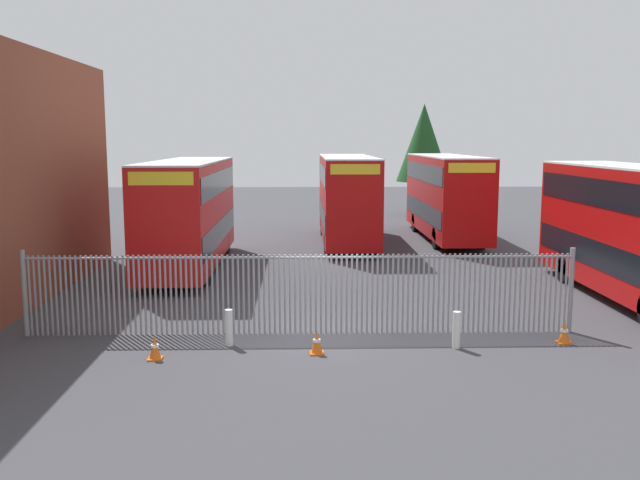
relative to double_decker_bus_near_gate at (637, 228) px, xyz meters
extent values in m
plane|color=#3D3D42|center=(-10.25, 4.47, -2.42)|extent=(100.00, 100.00, 0.00)
cylinder|color=gray|center=(-18.30, -3.53, -1.32)|extent=(0.06, 0.06, 2.20)
cylinder|color=gray|center=(-18.16, -3.53, -1.32)|extent=(0.06, 0.06, 2.20)
cylinder|color=gray|center=(-18.02, -3.53, -1.32)|extent=(0.06, 0.06, 2.20)
cylinder|color=gray|center=(-17.88, -3.53, -1.32)|extent=(0.06, 0.06, 2.20)
cylinder|color=gray|center=(-17.74, -3.53, -1.32)|extent=(0.06, 0.06, 2.20)
cylinder|color=gray|center=(-17.60, -3.53, -1.32)|extent=(0.06, 0.06, 2.20)
cylinder|color=gray|center=(-17.46, -3.53, -1.32)|extent=(0.06, 0.06, 2.20)
cylinder|color=gray|center=(-17.32, -3.53, -1.32)|extent=(0.06, 0.06, 2.20)
cylinder|color=gray|center=(-17.18, -3.53, -1.32)|extent=(0.06, 0.06, 2.20)
cylinder|color=gray|center=(-17.04, -3.53, -1.32)|extent=(0.06, 0.06, 2.20)
cylinder|color=gray|center=(-16.90, -3.53, -1.32)|extent=(0.06, 0.06, 2.20)
cylinder|color=gray|center=(-16.76, -3.53, -1.32)|extent=(0.06, 0.06, 2.20)
cylinder|color=gray|center=(-16.62, -3.53, -1.32)|extent=(0.06, 0.06, 2.20)
cylinder|color=gray|center=(-16.48, -3.53, -1.32)|extent=(0.06, 0.06, 2.20)
cylinder|color=gray|center=(-16.34, -3.53, -1.32)|extent=(0.06, 0.06, 2.20)
cylinder|color=gray|center=(-16.20, -3.53, -1.32)|extent=(0.06, 0.06, 2.20)
cylinder|color=gray|center=(-16.06, -3.53, -1.32)|extent=(0.06, 0.06, 2.20)
cylinder|color=gray|center=(-15.92, -3.53, -1.32)|extent=(0.06, 0.06, 2.20)
cylinder|color=gray|center=(-15.78, -3.53, -1.32)|extent=(0.06, 0.06, 2.20)
cylinder|color=gray|center=(-15.64, -3.53, -1.32)|extent=(0.06, 0.06, 2.20)
cylinder|color=gray|center=(-15.50, -3.53, -1.32)|extent=(0.06, 0.06, 2.20)
cylinder|color=gray|center=(-15.36, -3.53, -1.32)|extent=(0.06, 0.06, 2.20)
cylinder|color=gray|center=(-15.22, -3.53, -1.32)|extent=(0.06, 0.06, 2.20)
cylinder|color=gray|center=(-15.08, -3.53, -1.32)|extent=(0.06, 0.06, 2.20)
cylinder|color=gray|center=(-14.94, -3.53, -1.32)|extent=(0.06, 0.06, 2.20)
cylinder|color=gray|center=(-14.80, -3.53, -1.32)|extent=(0.06, 0.06, 2.20)
cylinder|color=gray|center=(-14.66, -3.53, -1.32)|extent=(0.06, 0.06, 2.20)
cylinder|color=gray|center=(-14.52, -3.53, -1.32)|extent=(0.06, 0.06, 2.20)
cylinder|color=gray|center=(-14.38, -3.53, -1.32)|extent=(0.06, 0.06, 2.20)
cylinder|color=gray|center=(-14.24, -3.53, -1.32)|extent=(0.06, 0.06, 2.20)
cylinder|color=gray|center=(-14.10, -3.53, -1.32)|extent=(0.06, 0.06, 2.20)
cylinder|color=gray|center=(-13.96, -3.53, -1.32)|extent=(0.06, 0.06, 2.20)
cylinder|color=gray|center=(-13.82, -3.53, -1.32)|extent=(0.06, 0.06, 2.20)
cylinder|color=gray|center=(-13.68, -3.53, -1.32)|extent=(0.06, 0.06, 2.20)
cylinder|color=gray|center=(-13.54, -3.53, -1.32)|extent=(0.06, 0.06, 2.20)
cylinder|color=gray|center=(-13.40, -3.53, -1.32)|extent=(0.06, 0.06, 2.20)
cylinder|color=gray|center=(-13.26, -3.53, -1.32)|extent=(0.06, 0.06, 2.20)
cylinder|color=gray|center=(-13.12, -3.53, -1.32)|extent=(0.06, 0.06, 2.20)
cylinder|color=gray|center=(-12.98, -3.53, -1.32)|extent=(0.06, 0.06, 2.20)
cylinder|color=gray|center=(-12.84, -3.53, -1.32)|extent=(0.06, 0.06, 2.20)
cylinder|color=gray|center=(-12.70, -3.53, -1.32)|extent=(0.06, 0.06, 2.20)
cylinder|color=gray|center=(-12.56, -3.53, -1.32)|extent=(0.06, 0.06, 2.20)
cylinder|color=gray|center=(-12.42, -3.53, -1.32)|extent=(0.06, 0.06, 2.20)
cylinder|color=gray|center=(-12.28, -3.53, -1.32)|extent=(0.06, 0.06, 2.20)
cylinder|color=gray|center=(-12.15, -3.53, -1.32)|extent=(0.06, 0.06, 2.20)
cylinder|color=gray|center=(-12.01, -3.53, -1.32)|extent=(0.06, 0.06, 2.20)
cylinder|color=gray|center=(-11.87, -3.53, -1.32)|extent=(0.06, 0.06, 2.20)
cylinder|color=gray|center=(-11.73, -3.53, -1.32)|extent=(0.06, 0.06, 2.20)
cylinder|color=gray|center=(-11.59, -3.53, -1.32)|extent=(0.06, 0.06, 2.20)
cylinder|color=gray|center=(-11.45, -3.53, -1.32)|extent=(0.06, 0.06, 2.20)
cylinder|color=gray|center=(-11.31, -3.53, -1.32)|extent=(0.06, 0.06, 2.20)
cylinder|color=gray|center=(-11.17, -3.53, -1.32)|extent=(0.06, 0.06, 2.20)
cylinder|color=gray|center=(-11.03, -3.53, -1.32)|extent=(0.06, 0.06, 2.20)
cylinder|color=gray|center=(-10.89, -3.53, -1.32)|extent=(0.06, 0.06, 2.20)
cylinder|color=gray|center=(-10.75, -3.53, -1.32)|extent=(0.06, 0.06, 2.20)
cylinder|color=gray|center=(-10.61, -3.53, -1.32)|extent=(0.06, 0.06, 2.20)
cylinder|color=gray|center=(-10.47, -3.53, -1.32)|extent=(0.06, 0.06, 2.20)
cylinder|color=gray|center=(-10.33, -3.53, -1.32)|extent=(0.06, 0.06, 2.20)
cylinder|color=gray|center=(-10.19, -3.53, -1.32)|extent=(0.06, 0.06, 2.20)
cylinder|color=gray|center=(-10.05, -3.53, -1.32)|extent=(0.06, 0.06, 2.20)
cylinder|color=gray|center=(-9.91, -3.53, -1.32)|extent=(0.06, 0.06, 2.20)
cylinder|color=gray|center=(-9.77, -3.53, -1.32)|extent=(0.06, 0.06, 2.20)
cylinder|color=gray|center=(-9.63, -3.53, -1.32)|extent=(0.06, 0.06, 2.20)
cylinder|color=gray|center=(-9.49, -3.53, -1.32)|extent=(0.06, 0.06, 2.20)
cylinder|color=gray|center=(-9.35, -3.53, -1.32)|extent=(0.06, 0.06, 2.20)
cylinder|color=gray|center=(-9.21, -3.53, -1.32)|extent=(0.06, 0.06, 2.20)
cylinder|color=gray|center=(-9.07, -3.53, -1.32)|extent=(0.06, 0.06, 2.20)
cylinder|color=gray|center=(-8.93, -3.53, -1.32)|extent=(0.06, 0.06, 2.20)
cylinder|color=gray|center=(-8.79, -3.53, -1.32)|extent=(0.06, 0.06, 2.20)
cylinder|color=gray|center=(-8.65, -3.53, -1.32)|extent=(0.06, 0.06, 2.20)
cylinder|color=gray|center=(-8.51, -3.53, -1.32)|extent=(0.06, 0.06, 2.20)
cylinder|color=gray|center=(-8.37, -3.53, -1.32)|extent=(0.06, 0.06, 2.20)
cylinder|color=gray|center=(-8.23, -3.53, -1.32)|extent=(0.06, 0.06, 2.20)
cylinder|color=gray|center=(-8.09, -3.53, -1.32)|extent=(0.06, 0.06, 2.20)
cylinder|color=gray|center=(-7.95, -3.53, -1.32)|extent=(0.06, 0.06, 2.20)
cylinder|color=gray|center=(-7.81, -3.53, -1.32)|extent=(0.06, 0.06, 2.20)
cylinder|color=gray|center=(-7.67, -3.53, -1.32)|extent=(0.06, 0.06, 2.20)
cylinder|color=gray|center=(-7.53, -3.53, -1.32)|extent=(0.06, 0.06, 2.20)
cylinder|color=gray|center=(-7.39, -3.53, -1.32)|extent=(0.06, 0.06, 2.20)
cylinder|color=gray|center=(-7.25, -3.53, -1.32)|extent=(0.06, 0.06, 2.20)
cylinder|color=gray|center=(-7.11, -3.53, -1.32)|extent=(0.06, 0.06, 2.20)
cylinder|color=gray|center=(-6.97, -3.53, -1.32)|extent=(0.06, 0.06, 2.20)
cylinder|color=gray|center=(-6.83, -3.53, -1.32)|extent=(0.06, 0.06, 2.20)
cylinder|color=gray|center=(-6.69, -3.53, -1.32)|extent=(0.06, 0.06, 2.20)
cylinder|color=gray|center=(-6.55, -3.53, -1.32)|extent=(0.06, 0.06, 2.20)
cylinder|color=gray|center=(-6.41, -3.53, -1.32)|extent=(0.06, 0.06, 2.20)
cylinder|color=gray|center=(-6.27, -3.53, -1.32)|extent=(0.06, 0.06, 2.20)
cylinder|color=gray|center=(-6.13, -3.53, -1.32)|extent=(0.06, 0.06, 2.20)
cylinder|color=gray|center=(-5.99, -3.53, -1.32)|extent=(0.06, 0.06, 2.20)
cylinder|color=gray|center=(-5.85, -3.53, -1.32)|extent=(0.06, 0.06, 2.20)
cylinder|color=gray|center=(-5.71, -3.53, -1.32)|extent=(0.06, 0.06, 2.20)
cylinder|color=gray|center=(-5.57, -3.53, -1.32)|extent=(0.06, 0.06, 2.20)
cylinder|color=gray|center=(-5.43, -3.53, -1.32)|extent=(0.06, 0.06, 2.20)
cylinder|color=gray|center=(-5.29, -3.53, -1.32)|extent=(0.06, 0.06, 2.20)
cylinder|color=gray|center=(-5.15, -3.53, -1.32)|extent=(0.06, 0.06, 2.20)
cylinder|color=gray|center=(-5.01, -3.53, -1.32)|extent=(0.06, 0.06, 2.20)
cylinder|color=gray|center=(-4.87, -3.53, -1.32)|extent=(0.06, 0.06, 2.20)
cylinder|color=gray|center=(-4.73, -3.53, -1.32)|extent=(0.06, 0.06, 2.20)
cylinder|color=gray|center=(-4.59, -3.53, -1.32)|extent=(0.06, 0.06, 2.20)
cylinder|color=gray|center=(-4.45, -3.53, -1.32)|extent=(0.06, 0.06, 2.20)
cylinder|color=gray|center=(-4.31, -3.53, -1.32)|extent=(0.06, 0.06, 2.20)
cylinder|color=gray|center=(-4.17, -3.53, -1.32)|extent=(0.06, 0.06, 2.20)
cylinder|color=gray|center=(-4.03, -3.53, -1.32)|extent=(0.06, 0.06, 2.20)
cylinder|color=gray|center=(-3.89, -3.53, -1.32)|extent=(0.06, 0.06, 2.20)
cylinder|color=gray|center=(-3.75, -3.53, -1.32)|extent=(0.06, 0.06, 2.20)
cylinder|color=gray|center=(-3.61, -3.53, -1.32)|extent=(0.06, 0.06, 2.20)
cylinder|color=gray|center=(-3.47, -3.53, -1.32)|extent=(0.06, 0.06, 2.20)
cylinder|color=gray|center=(-10.89, -3.53, -0.30)|extent=(14.82, 0.07, 0.07)
cylinder|color=gray|center=(-18.30, -3.53, -1.25)|extent=(0.14, 0.14, 2.35)
cylinder|color=gray|center=(-3.47, -3.53, -1.25)|extent=(0.14, 0.14, 2.35)
cube|color=#B70C0C|center=(0.00, 0.01, -0.07)|extent=(2.50, 10.80, 4.00)
cube|color=black|center=(0.00, 0.01, -0.87)|extent=(2.54, 10.37, 0.90)
cube|color=black|center=(0.00, 0.01, 1.13)|extent=(2.54, 10.37, 0.90)
cylinder|color=black|center=(-1.10, 2.98, -1.90)|extent=(0.30, 1.04, 1.04)
cylinder|color=black|center=(1.10, 2.98, -1.90)|extent=(0.30, 1.04, 1.04)
cube|color=red|center=(-15.44, 6.17, -0.07)|extent=(2.50, 10.80, 4.00)
cube|color=black|center=(-15.44, 6.17, -0.87)|extent=(2.54, 10.37, 0.90)
cube|color=black|center=(-15.44, 6.17, 1.13)|extent=(2.54, 10.37, 0.90)
cube|color=yellow|center=(-15.44, 0.82, 1.58)|extent=(2.12, 0.12, 0.44)
cube|color=silver|center=(-15.44, 6.17, 1.96)|extent=(2.50, 10.80, 0.08)
cylinder|color=black|center=(-16.54, 2.82, -1.90)|extent=(0.30, 1.04, 1.04)
cylinder|color=black|center=(-14.34, 2.82, -1.90)|extent=(0.30, 1.04, 1.04)
cylinder|color=black|center=(-16.54, 9.14, -1.90)|extent=(0.30, 1.04, 1.04)
cylinder|color=black|center=(-14.34, 9.14, -1.90)|extent=(0.30, 1.04, 1.04)
cube|color=#B70C0C|center=(-3.24, 14.25, -0.07)|extent=(2.50, 10.80, 4.00)
cube|color=black|center=(-3.24, 14.25, -0.87)|extent=(2.54, 10.37, 0.90)
cube|color=black|center=(-3.24, 14.25, 1.13)|extent=(2.54, 10.37, 0.90)
cube|color=yellow|center=(-3.24, 8.90, 1.58)|extent=(2.12, 0.12, 0.44)
cube|color=silver|center=(-3.24, 14.25, 1.96)|extent=(2.50, 10.80, 0.08)
cylinder|color=black|center=(-4.34, 10.90, -1.90)|extent=(0.30, 1.04, 1.04)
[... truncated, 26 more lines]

